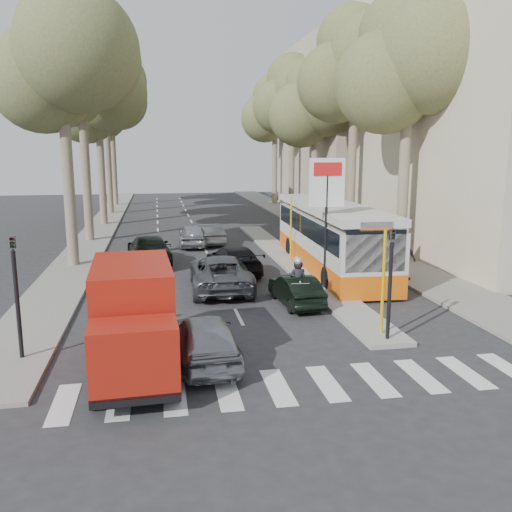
{
  "coord_description": "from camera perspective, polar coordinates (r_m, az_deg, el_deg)",
  "views": [
    {
      "loc": [
        -3.65,
        -16.54,
        5.92
      ],
      "look_at": [
        0.3,
        5.11,
        1.6
      ],
      "focal_mm": 38.0,
      "sensor_mm": 36.0,
      "label": 1
    }
  ],
  "objects": [
    {
      "name": "ground",
      "position": [
        17.94,
        2.02,
        -8.17
      ],
      "size": [
        120.0,
        120.0,
        0.0
      ],
      "primitive_type": "plane",
      "color": "#28282B",
      "rests_on": "ground"
    },
    {
      "name": "sidewalk_right",
      "position": [
        43.7,
        6.06,
        3.33
      ],
      "size": [
        3.2,
        70.0,
        0.12
      ],
      "primitive_type": "cube",
      "color": "gray",
      "rests_on": "ground"
    },
    {
      "name": "median_left",
      "position": [
        45.13,
        -15.79,
        3.22
      ],
      "size": [
        2.4,
        64.0,
        0.12
      ],
      "primitive_type": "cube",
      "color": "gray",
      "rests_on": "ground"
    },
    {
      "name": "traffic_island",
      "position": [
        28.99,
        3.66,
        -0.54
      ],
      "size": [
        1.5,
        26.0,
        0.16
      ],
      "primitive_type": "cube",
      "color": "gray",
      "rests_on": "ground"
    },
    {
      "name": "building_near",
      "position": [
        34.51,
        24.34,
        15.27
      ],
      "size": [
        11.0,
        18.0,
        18.0
      ],
      "primitive_type": "cube",
      "color": "beige",
      "rests_on": "ground"
    },
    {
      "name": "building_far",
      "position": [
        54.09,
        10.7,
        13.12
      ],
      "size": [
        11.0,
        20.0,
        16.0
      ],
      "primitive_type": "cube",
      "color": "#B7A88E",
      "rests_on": "ground"
    },
    {
      "name": "billboard",
      "position": [
        22.72,
        7.43,
        5.42
      ],
      "size": [
        1.5,
        12.1,
        5.6
      ],
      "color": "yellow",
      "rests_on": "ground"
    },
    {
      "name": "traffic_light_island",
      "position": [
        16.9,
        14.01,
        -0.95
      ],
      "size": [
        0.16,
        0.41,
        3.6
      ],
      "color": "black",
      "rests_on": "ground"
    },
    {
      "name": "traffic_light_left",
      "position": [
        16.4,
        -24.03,
        -1.96
      ],
      "size": [
        0.16,
        0.41,
        3.6
      ],
      "color": "black",
      "rests_on": "ground"
    },
    {
      "name": "tree_l_a",
      "position": [
        29.3,
        -19.63,
        19.25
      ],
      "size": [
        7.4,
        7.2,
        14.1
      ],
      "color": "#6B604C",
      "rests_on": "ground"
    },
    {
      "name": "tree_l_b",
      "position": [
        37.26,
        -17.84,
        18.54
      ],
      "size": [
        7.4,
        7.2,
        14.88
      ],
      "color": "#6B604C",
      "rests_on": "ground"
    },
    {
      "name": "tree_l_c",
      "position": [
        45.03,
        -16.17,
        15.93
      ],
      "size": [
        7.4,
        7.2,
        13.71
      ],
      "color": "#6B604C",
      "rests_on": "ground"
    },
    {
      "name": "tree_l_d",
      "position": [
        53.14,
        -15.52,
        17.03
      ],
      "size": [
        7.4,
        7.2,
        15.66
      ],
      "color": "#6B604C",
      "rests_on": "ground"
    },
    {
      "name": "tree_l_e",
      "position": [
        60.99,
        -14.9,
        15.26
      ],
      "size": [
        7.4,
        7.2,
        14.49
      ],
      "color": "#6B604C",
      "rests_on": "ground"
    },
    {
      "name": "tree_r_a",
      "position": [
        29.89,
        16.03,
        19.28
      ],
      "size": [
        7.4,
        7.2,
        14.1
      ],
      "color": "#6B604C",
      "rests_on": "ground"
    },
    {
      "name": "tree_r_b",
      "position": [
        37.37,
        10.55,
        19.38
      ],
      "size": [
        7.4,
        7.2,
        15.27
      ],
      "color": "#6B604C",
      "rests_on": "ground"
    },
    {
      "name": "tree_r_c",
      "position": [
        44.66,
        6.45,
        15.88
      ],
      "size": [
        7.4,
        7.2,
        13.32
      ],
      "color": "#6B604C",
      "rests_on": "ground"
    },
    {
      "name": "tree_r_d",
      "position": [
        52.49,
        3.98,
        16.71
      ],
      "size": [
        7.4,
        7.2,
        14.88
      ],
      "color": "#6B604C",
      "rests_on": "ground"
    },
    {
      "name": "tree_r_e",
      "position": [
        60.21,
        2.12,
        15.34
      ],
      "size": [
        7.4,
        7.2,
        14.1
      ],
      "color": "#6B604C",
      "rests_on": "ground"
    },
    {
      "name": "silver_hatchback",
      "position": [
        15.49,
        -5.43,
        -8.6
      ],
      "size": [
        1.91,
        4.25,
        1.42
      ],
      "primitive_type": "imported",
      "rotation": [
        0.0,
        0.0,
        3.2
      ],
      "color": "#9FA2A7",
      "rests_on": "ground"
    },
    {
      "name": "dark_hatchback",
      "position": [
        21.05,
        4.22,
        -3.58
      ],
      "size": [
        1.51,
        3.68,
        1.19
      ],
      "primitive_type": "imported",
      "rotation": [
        0.0,
        0.0,
        3.21
      ],
      "color": "black",
      "rests_on": "ground"
    },
    {
      "name": "queue_car_a",
      "position": [
        23.26,
        -3.78,
        -1.75
      ],
      "size": [
        2.69,
        5.5,
        1.51
      ],
      "primitive_type": "imported",
      "rotation": [
        0.0,
        0.0,
        3.11
      ],
      "color": "#515459",
      "rests_on": "ground"
    },
    {
      "name": "queue_car_b",
      "position": [
        26.26,
        -2.34,
        -0.4
      ],
      "size": [
        2.51,
        4.95,
        1.38
      ],
      "primitive_type": "imported",
      "rotation": [
        0.0,
        0.0,
        3.27
      ],
      "color": "black",
      "rests_on": "ground"
    },
    {
      "name": "queue_car_c",
      "position": [
        34.0,
        -6.7,
        2.21
      ],
      "size": [
        1.85,
        4.21,
        1.41
      ],
      "primitive_type": "imported",
      "rotation": [
        0.0,
        0.0,
        3.1
      ],
      "color": "#A4A7AC",
      "rests_on": "ground"
    },
    {
      "name": "queue_car_d",
      "position": [
        34.71,
        -5.01,
        2.33
      ],
      "size": [
        1.86,
        4.08,
        1.3
      ],
      "primitive_type": "imported",
      "rotation": [
        0.0,
        0.0,
        3.27
      ],
      "color": "#53575B",
      "rests_on": "ground"
    },
    {
      "name": "queue_car_e",
      "position": [
        29.05,
        -11.2,
        0.65
      ],
      "size": [
        2.54,
        5.37,
        1.51
      ],
      "primitive_type": "imported",
      "rotation": [
        0.0,
        0.0,
        3.22
      ],
      "color": "black",
      "rests_on": "ground"
    },
    {
      "name": "red_truck",
      "position": [
        14.9,
        -12.8,
        -6.31
      ],
      "size": [
        2.29,
        5.51,
        2.9
      ],
      "rotation": [
        0.0,
        0.0,
        0.04
      ],
      "color": "black",
      "rests_on": "ground"
    },
    {
      "name": "city_bus",
      "position": [
        27.27,
        7.85,
        2.21
      ],
      "size": [
        3.23,
        12.74,
        3.33
      ],
      "rotation": [
        0.0,
        0.0,
        -0.04
      ],
      "color": "#E15E0C",
      "rests_on": "ground"
    },
    {
      "name": "motorcycle",
      "position": [
        20.87,
        4.36,
        -2.88
      ],
      "size": [
        0.92,
        2.29,
        1.96
      ],
      "rotation": [
        0.0,
        0.0,
        -0.13
      ],
      "color": "black",
      "rests_on": "ground"
    },
    {
      "name": "pedestrian_near",
      "position": [
        25.36,
        15.44,
        -0.29
      ],
      "size": [
        0.96,
        1.26,
        1.93
      ],
      "primitive_type": "imported",
      "rotation": [
        0.0,
        0.0,
        1.98
      ],
      "color": "#3A314A",
      "rests_on": "sidewalk_right"
    },
    {
      "name": "pedestrian_far",
      "position": [
        33.43,
        12.24,
        2.27
      ],
      "size": [
        1.09,
        1.06,
        1.63
      ],
      "primitive_type": "imported",
      "rotation": [
        0.0,
        0.0,
        3.89
      ],
      "color": "#63574A",
      "rests_on": "sidewalk_right"
    }
  ]
}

